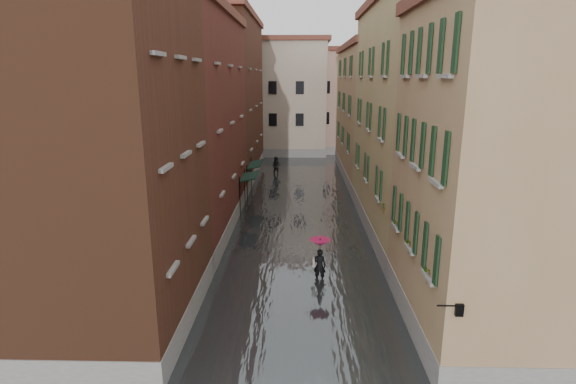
# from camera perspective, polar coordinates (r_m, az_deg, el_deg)

# --- Properties ---
(ground) EXTENTS (120.00, 120.00, 0.00)m
(ground) POSITION_cam_1_polar(r_m,az_deg,el_deg) (19.48, 1.43, -13.63)
(ground) COLOR #545456
(ground) RESTS_ON ground
(floodwater) EXTENTS (10.00, 60.00, 0.20)m
(floodwater) POSITION_cam_1_polar(r_m,az_deg,el_deg) (31.52, 1.44, -2.29)
(floodwater) COLOR #3D4144
(floodwater) RESTS_ON ground
(building_left_near) EXTENTS (6.00, 8.00, 13.00)m
(building_left_near) POSITION_cam_1_polar(r_m,az_deg,el_deg) (16.92, -22.94, 4.23)
(building_left_near) COLOR brown
(building_left_near) RESTS_ON ground
(building_left_mid) EXTENTS (6.00, 14.00, 12.50)m
(building_left_mid) POSITION_cam_1_polar(r_m,az_deg,el_deg) (27.26, -13.50, 7.90)
(building_left_mid) COLOR #5C271D
(building_left_mid) RESTS_ON ground
(building_left_far) EXTENTS (6.00, 16.00, 14.00)m
(building_left_far) POSITION_cam_1_polar(r_m,az_deg,el_deg) (41.83, -8.32, 11.31)
(building_left_far) COLOR brown
(building_left_far) RESTS_ON ground
(building_right_near) EXTENTS (6.00, 8.00, 11.50)m
(building_right_near) POSITION_cam_1_polar(r_m,az_deg,el_deg) (17.09, 25.74, 1.46)
(building_right_near) COLOR #97754E
(building_right_near) RESTS_ON ground
(building_right_mid) EXTENTS (6.00, 14.00, 13.00)m
(building_right_mid) POSITION_cam_1_polar(r_m,az_deg,el_deg) (27.25, 16.57, 8.23)
(building_right_mid) COLOR tan
(building_right_mid) RESTS_ON ground
(building_right_far) EXTENTS (6.00, 16.00, 11.50)m
(building_right_far) POSITION_cam_1_polar(r_m,az_deg,el_deg) (41.93, 11.24, 9.48)
(building_right_far) COLOR #97754E
(building_right_far) RESTS_ON ground
(building_end_cream) EXTENTS (12.00, 9.00, 13.00)m
(building_end_cream) POSITION_cam_1_polar(r_m,az_deg,el_deg) (55.34, -1.68, 11.66)
(building_end_cream) COLOR #C1B39A
(building_end_cream) RESTS_ON ground
(building_end_pink) EXTENTS (10.00, 9.00, 12.00)m
(building_end_pink) POSITION_cam_1_polar(r_m,az_deg,el_deg) (57.60, 7.59, 11.15)
(building_end_pink) COLOR tan
(building_end_pink) RESTS_ON ground
(awning_near) EXTENTS (1.09, 2.75, 2.80)m
(awning_near) POSITION_cam_1_polar(r_m,az_deg,el_deg) (30.93, -5.01, 1.85)
(awning_near) COLOR black
(awning_near) RESTS_ON ground
(awning_far) EXTENTS (1.09, 3.27, 2.80)m
(awning_far) POSITION_cam_1_polar(r_m,az_deg,el_deg) (35.19, -4.22, 3.43)
(awning_far) COLOR black
(awning_far) RESTS_ON ground
(wall_lantern) EXTENTS (0.71, 0.22, 0.35)m
(wall_lantern) POSITION_cam_1_polar(r_m,az_deg,el_deg) (13.50, 20.77, -13.71)
(wall_lantern) COLOR black
(wall_lantern) RESTS_ON ground
(window_planters) EXTENTS (0.59, 8.23, 0.84)m
(window_planters) POSITION_cam_1_polar(r_m,az_deg,el_deg) (18.02, 14.75, -4.35)
(window_planters) COLOR brown
(window_planters) RESTS_ON ground
(pedestrian_main) EXTENTS (0.99, 0.99, 2.06)m
(pedestrian_main) POSITION_cam_1_polar(r_m,az_deg,el_deg) (20.63, 4.06, -8.07)
(pedestrian_main) COLOR black
(pedestrian_main) RESTS_ON ground
(pedestrian_far) EXTENTS (1.07, 0.93, 1.85)m
(pedestrian_far) POSITION_cam_1_polar(r_m,az_deg,el_deg) (42.63, -1.50, 3.28)
(pedestrian_far) COLOR black
(pedestrian_far) RESTS_ON ground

